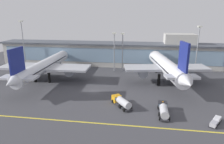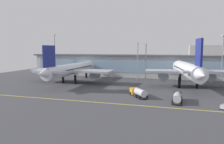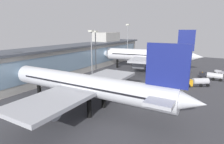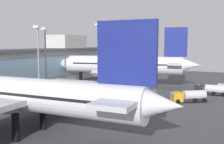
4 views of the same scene
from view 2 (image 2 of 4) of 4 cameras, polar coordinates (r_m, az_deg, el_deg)
ground_plane at (r=88.07m, az=0.65°, el=-4.52°), size 180.00×180.00×0.00m
taxiway_centreline_stripe at (r=67.72m, az=-4.68°, el=-7.78°), size 144.00×0.50×0.01m
terminal_building at (r=127.63m, az=6.80°, el=1.83°), size 127.32×14.00×17.93m
airliner_near_left at (r=106.08m, az=-10.32°, el=0.66°), size 39.07×53.95×17.44m
airliner_near_right at (r=97.78m, az=18.87°, el=0.47°), size 35.44×49.87×19.65m
fuel_tanker_truck at (r=75.12m, az=6.80°, el=-5.24°), size 7.32×8.72×2.90m
baggage_tug_near at (r=70.35m, az=16.55°, el=-6.23°), size 2.97×9.07×2.90m
apron_light_mast_west at (r=115.11m, az=8.79°, el=4.41°), size 1.80×1.80×19.24m
apron_light_mast_centre at (r=114.91m, az=6.68°, el=4.52°), size 1.80×1.80×19.52m
apron_light_mast_east at (r=137.00m, az=-14.60°, el=5.86°), size 1.80×1.80×24.86m
apron_light_mast_far_east at (r=117.71m, az=26.75°, el=4.85°), size 1.80×1.80×22.81m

